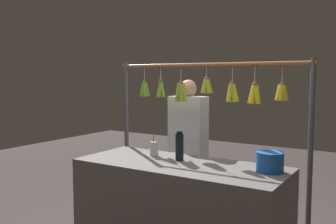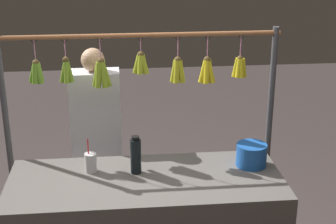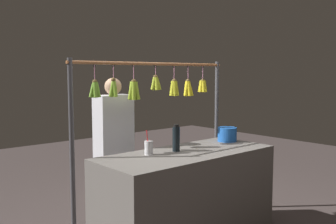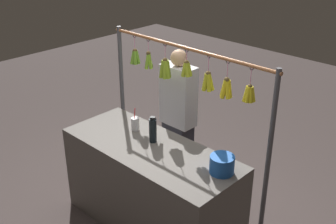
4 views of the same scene
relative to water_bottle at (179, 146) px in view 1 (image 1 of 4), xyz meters
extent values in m
cube|color=#66605B|center=(-0.06, 0.09, -0.57)|extent=(1.78, 0.72, 0.90)
cylinder|color=#4C4C51|center=(-1.00, -0.38, -0.14)|extent=(0.04, 0.04, 1.78)
cylinder|color=#4C4C51|center=(0.89, -0.38, -0.14)|extent=(0.04, 0.04, 1.78)
cylinder|color=#9E6038|center=(-0.06, -0.38, 0.71)|extent=(1.95, 0.03, 0.03)
torus|color=black|center=(-0.76, -0.38, 0.69)|extent=(0.04, 0.01, 0.04)
cylinder|color=pink|center=(-0.76, -0.38, 0.61)|extent=(0.01, 0.01, 0.16)
sphere|color=brown|center=(-0.76, -0.38, 0.53)|extent=(0.04, 0.04, 0.04)
cylinder|color=yellow|center=(-0.73, -0.38, 0.47)|extent=(0.06, 0.03, 0.14)
cylinder|color=yellow|center=(-0.74, -0.36, 0.47)|extent=(0.05, 0.06, 0.14)
cylinder|color=yellow|center=(-0.76, -0.36, 0.47)|extent=(0.04, 0.06, 0.14)
cylinder|color=yellow|center=(-0.78, -0.37, 0.47)|extent=(0.05, 0.04, 0.14)
cylinder|color=yellow|center=(-0.79, -0.39, 0.47)|extent=(0.06, 0.04, 0.14)
cylinder|color=yellow|center=(-0.77, -0.41, 0.47)|extent=(0.04, 0.06, 0.14)
cylinder|color=yellow|center=(-0.74, -0.41, 0.47)|extent=(0.05, 0.05, 0.14)
torus|color=black|center=(-0.53, -0.38, 0.69)|extent=(0.04, 0.02, 0.04)
cylinder|color=pink|center=(-0.53, -0.38, 0.61)|extent=(0.01, 0.01, 0.16)
sphere|color=brown|center=(-0.53, -0.38, 0.53)|extent=(0.05, 0.05, 0.05)
cylinder|color=yellow|center=(-0.50, -0.38, 0.45)|extent=(0.07, 0.04, 0.17)
cylinder|color=yellow|center=(-0.52, -0.36, 0.45)|extent=(0.05, 0.07, 0.17)
cylinder|color=yellow|center=(-0.55, -0.37, 0.45)|extent=(0.08, 0.06, 0.17)
cylinder|color=yellow|center=(-0.55, -0.40, 0.45)|extent=(0.06, 0.05, 0.17)
cylinder|color=yellow|center=(-0.52, -0.41, 0.45)|extent=(0.04, 0.06, 0.17)
torus|color=black|center=(-0.32, -0.38, 0.69)|extent=(0.04, 0.01, 0.04)
cylinder|color=pink|center=(-0.32, -0.38, 0.61)|extent=(0.01, 0.01, 0.16)
sphere|color=brown|center=(-0.32, -0.38, 0.53)|extent=(0.05, 0.05, 0.05)
cylinder|color=gold|center=(-0.30, -0.38, 0.45)|extent=(0.06, 0.04, 0.16)
cylinder|color=gold|center=(-0.31, -0.36, 0.45)|extent=(0.05, 0.06, 0.16)
cylinder|color=gold|center=(-0.34, -0.37, 0.45)|extent=(0.06, 0.05, 0.16)
cylinder|color=gold|center=(-0.34, -0.40, 0.45)|extent=(0.07, 0.06, 0.17)
cylinder|color=gold|center=(-0.31, -0.41, 0.45)|extent=(0.05, 0.06, 0.16)
torus|color=black|center=(-0.06, -0.38, 0.69)|extent=(0.04, 0.01, 0.04)
cylinder|color=pink|center=(-0.06, -0.38, 0.63)|extent=(0.01, 0.01, 0.12)
sphere|color=brown|center=(-0.06, -0.38, 0.58)|extent=(0.05, 0.05, 0.05)
cylinder|color=#A2B326|center=(-0.04, -0.39, 0.51)|extent=(0.07, 0.04, 0.14)
cylinder|color=#A2B326|center=(-0.05, -0.36, 0.51)|extent=(0.05, 0.07, 0.14)
cylinder|color=#A2B326|center=(-0.08, -0.37, 0.51)|extent=(0.07, 0.06, 0.14)
cylinder|color=#A2B326|center=(-0.08, -0.40, 0.51)|extent=(0.06, 0.05, 0.14)
cylinder|color=#A2B326|center=(-0.05, -0.41, 0.51)|extent=(0.05, 0.07, 0.14)
torus|color=black|center=(0.21, -0.38, 0.69)|extent=(0.04, 0.02, 0.04)
cylinder|color=pink|center=(0.21, -0.38, 0.61)|extent=(0.01, 0.01, 0.16)
sphere|color=brown|center=(0.21, -0.38, 0.54)|extent=(0.05, 0.05, 0.05)
cylinder|color=#8CAC29|center=(0.24, -0.39, 0.45)|extent=(0.07, 0.05, 0.18)
cylinder|color=#8CAC29|center=(0.23, -0.36, 0.45)|extent=(0.06, 0.06, 0.18)
cylinder|color=#8CAC29|center=(0.19, -0.36, 0.45)|extent=(0.06, 0.06, 0.18)
cylinder|color=#8CAC29|center=(0.18, -0.38, 0.45)|extent=(0.08, 0.04, 0.18)
cylinder|color=#8CAC29|center=(0.20, -0.41, 0.45)|extent=(0.05, 0.06, 0.18)
cylinder|color=#8CAC29|center=(0.23, -0.41, 0.45)|extent=(0.05, 0.06, 0.18)
torus|color=black|center=(0.45, -0.38, 0.69)|extent=(0.04, 0.01, 0.04)
cylinder|color=pink|center=(0.45, -0.38, 0.62)|extent=(0.01, 0.01, 0.14)
sphere|color=brown|center=(0.45, -0.38, 0.56)|extent=(0.04, 0.04, 0.04)
cylinder|color=#79A62B|center=(0.46, -0.38, 0.48)|extent=(0.07, 0.04, 0.16)
cylinder|color=#79A62B|center=(0.45, -0.37, 0.48)|extent=(0.03, 0.07, 0.16)
cylinder|color=#79A62B|center=(0.43, -0.39, 0.48)|extent=(0.06, 0.04, 0.16)
cylinder|color=#79A62B|center=(0.44, -0.40, 0.48)|extent=(0.04, 0.07, 0.16)
torus|color=black|center=(0.65, -0.38, 0.69)|extent=(0.04, 0.01, 0.04)
cylinder|color=pink|center=(0.65, -0.38, 0.62)|extent=(0.01, 0.01, 0.15)
sphere|color=brown|center=(0.65, -0.38, 0.54)|extent=(0.05, 0.05, 0.05)
cylinder|color=#6BA12C|center=(0.67, -0.39, 0.47)|extent=(0.07, 0.04, 0.14)
cylinder|color=#6BA12C|center=(0.65, -0.36, 0.47)|extent=(0.05, 0.07, 0.15)
cylinder|color=#6BA12C|center=(0.63, -0.37, 0.47)|extent=(0.06, 0.06, 0.15)
cylinder|color=#6BA12C|center=(0.63, -0.40, 0.47)|extent=(0.06, 0.05, 0.15)
cylinder|color=#6BA12C|center=(0.65, -0.41, 0.47)|extent=(0.05, 0.07, 0.15)
cylinder|color=black|center=(0.00, 0.00, -0.01)|extent=(0.07, 0.07, 0.23)
cylinder|color=black|center=(0.00, 0.00, 0.12)|extent=(0.05, 0.05, 0.02)
cylinder|color=blue|center=(-0.78, -0.03, -0.05)|extent=(0.21, 0.21, 0.15)
cylinder|color=silver|center=(0.30, -0.05, -0.06)|extent=(0.08, 0.08, 0.13)
cylinder|color=red|center=(0.31, -0.05, -0.01)|extent=(0.01, 0.04, 0.23)
cube|color=#2D2D38|center=(0.28, -0.65, -0.65)|extent=(0.30, 0.21, 0.76)
cube|color=silver|center=(0.28, -0.65, 0.07)|extent=(0.38, 0.21, 0.66)
sphere|color=tan|center=(0.28, -0.65, 0.48)|extent=(0.17, 0.17, 0.17)
camera|label=1|loc=(-1.63, 2.77, 0.60)|focal=40.29mm
camera|label=2|loc=(0.10, 3.04, 1.42)|focal=54.84mm
camera|label=3|loc=(2.44, 2.68, 0.62)|focal=41.30mm
camera|label=4|loc=(-2.50, 2.40, 1.83)|focal=45.16mm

